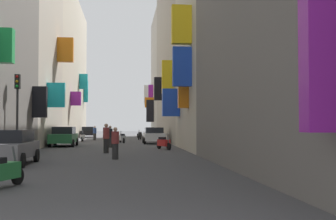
{
  "coord_description": "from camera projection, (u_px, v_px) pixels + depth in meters",
  "views": [
    {
      "loc": [
        1.01,
        -4.51,
        1.74
      ],
      "look_at": [
        4.41,
        28.43,
        2.89
      ],
      "focal_mm": 44.23,
      "sensor_mm": 36.0,
      "label": 1
    }
  ],
  "objects": [
    {
      "name": "scooter_white",
      "position": [
        82.0,
        137.0,
        42.19
      ],
      "size": [
        0.48,
        1.9,
        1.13
      ],
      "color": "silver",
      "rests_on": "ground"
    },
    {
      "name": "building_left_mid_b",
      "position": [
        15.0,
        45.0,
        33.87
      ],
      "size": [
        7.39,
        10.97,
        16.49
      ],
      "color": "#B2A899",
      "rests_on": "ground"
    },
    {
      "name": "building_right_mid_b",
      "position": [
        192.0,
        39.0,
        43.48
      ],
      "size": [
        7.13,
        19.91,
        21.47
      ],
      "color": "#9E9384",
      "rests_on": "ground"
    },
    {
      "name": "traffic_light_far_corner",
      "position": [
        17.0,
        101.0,
        21.41
      ],
      "size": [
        0.26,
        0.34,
        4.33
      ],
      "color": "#2D2D2D",
      "rests_on": "ground"
    },
    {
      "name": "parked_car_grey",
      "position": [
        10.0,
        146.0,
        17.81
      ],
      "size": [
        1.9,
        4.08,
        1.5
      ],
      "color": "slate",
      "rests_on": "ground"
    },
    {
      "name": "building_left_mid_c",
      "position": [
        53.0,
        68.0,
        51.39
      ],
      "size": [
        7.12,
        24.26,
        17.55
      ],
      "color": "#BCB29E",
      "rests_on": "ground"
    },
    {
      "name": "building_right_mid_c",
      "position": [
        174.0,
        77.0,
        59.2
      ],
      "size": [
        7.27,
        11.84,
        17.13
      ],
      "color": "#B2A899",
      "rests_on": "ground"
    },
    {
      "name": "scooter_red",
      "position": [
        164.0,
        143.0,
        28.52
      ],
      "size": [
        0.85,
        1.81,
        1.13
      ],
      "color": "red",
      "rests_on": "ground"
    },
    {
      "name": "pedestrian_near_left",
      "position": [
        106.0,
        138.0,
        24.99
      ],
      "size": [
        0.48,
        0.48,
        1.78
      ],
      "color": "#242424",
      "rests_on": "ground"
    },
    {
      "name": "pedestrian_mid_street",
      "position": [
        115.0,
        143.0,
        20.54
      ],
      "size": [
        0.54,
        0.54,
        1.6
      ],
      "color": "#2B2B2B",
      "rests_on": "ground"
    },
    {
      "name": "parked_car_white",
      "position": [
        154.0,
        135.0,
        37.28
      ],
      "size": [
        1.94,
        3.93,
        1.46
      ],
      "color": "white",
      "rests_on": "ground"
    },
    {
      "name": "scooter_black",
      "position": [
        140.0,
        136.0,
        46.72
      ],
      "size": [
        0.63,
        1.76,
        1.13
      ],
      "color": "black",
      "rests_on": "ground"
    },
    {
      "name": "scooter_blue",
      "position": [
        151.0,
        137.0,
        43.18
      ],
      "size": [
        0.5,
        1.93,
        1.13
      ],
      "color": "#2D4CAD",
      "rests_on": "ground"
    },
    {
      "name": "ground_plane",
      "position": [
        113.0,
        145.0,
        34.14
      ],
      "size": [
        140.0,
        140.0,
        0.0
      ],
      "primitive_type": "plane",
      "color": "#424244"
    },
    {
      "name": "building_right_mid_a",
      "position": [
        227.0,
        19.0,
        28.69
      ],
      "size": [
        7.28,
        9.71,
        18.11
      ],
      "color": "#BCB29E",
      "rests_on": "ground"
    },
    {
      "name": "parked_car_black",
      "position": [
        88.0,
        132.0,
        55.68
      ],
      "size": [
        1.92,
        4.1,
        1.41
      ],
      "color": "black",
      "rests_on": "ground"
    },
    {
      "name": "scooter_silver",
      "position": [
        122.0,
        138.0,
        38.65
      ],
      "size": [
        0.69,
        1.87,
        1.13
      ],
      "color": "#ADADB2",
      "rests_on": "ground"
    },
    {
      "name": "pedestrian_near_right",
      "position": [
        110.0,
        137.0,
        31.04
      ],
      "size": [
        0.46,
        0.46,
        1.64
      ],
      "color": "#2D2D2D",
      "rests_on": "ground"
    },
    {
      "name": "scooter_green",
      "position": [
        0.0,
        172.0,
        11.17
      ],
      "size": [
        0.84,
        1.91,
        1.13
      ],
      "color": "#287F3D",
      "rests_on": "ground"
    },
    {
      "name": "parked_car_green",
      "position": [
        64.0,
        136.0,
        32.84
      ],
      "size": [
        1.95,
        4.17,
        1.54
      ],
      "color": "#236638",
      "rests_on": "ground"
    },
    {
      "name": "pedestrian_crossing",
      "position": [
        95.0,
        133.0,
        44.93
      ],
      "size": [
        0.5,
        0.5,
        1.54
      ],
      "color": "#323232",
      "rests_on": "ground"
    }
  ]
}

